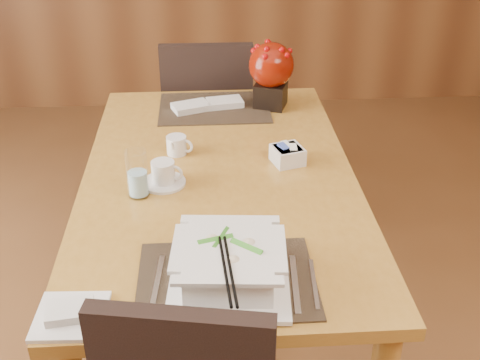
{
  "coord_description": "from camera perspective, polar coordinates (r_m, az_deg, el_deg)",
  "views": [
    {
      "loc": [
        -0.04,
        -1.14,
        1.74
      ],
      "look_at": [
        0.05,
        0.35,
        0.87
      ],
      "focal_mm": 45.0,
      "sensor_mm": 36.0,
      "label": 1
    }
  ],
  "objects": [
    {
      "name": "dining_table",
      "position": [
        2.05,
        -1.95,
        -1.8
      ],
      "size": [
        0.9,
        1.5,
        0.75
      ],
      "color": "#AA792F",
      "rests_on": "ground"
    },
    {
      "name": "placemat_near",
      "position": [
        1.54,
        -1.27,
        -9.44
      ],
      "size": [
        0.45,
        0.33,
        0.01
      ],
      "primitive_type": "cube",
      "color": "black",
      "rests_on": "dining_table"
    },
    {
      "name": "placemat_far",
      "position": [
        2.49,
        -2.45,
        6.86
      ],
      "size": [
        0.45,
        0.33,
        0.01
      ],
      "primitive_type": "cube",
      "color": "black",
      "rests_on": "dining_table"
    },
    {
      "name": "soup_setting",
      "position": [
        1.49,
        -1.05,
        -8.21
      ],
      "size": [
        0.32,
        0.32,
        0.12
      ],
      "rotation": [
        0.0,
        0.0,
        -0.08
      ],
      "color": "silver",
      "rests_on": "dining_table"
    },
    {
      "name": "coffee_cup",
      "position": [
        1.94,
        -7.28,
        0.52
      ],
      "size": [
        0.14,
        0.14,
        0.08
      ],
      "rotation": [
        0.0,
        0.0,
        -0.33
      ],
      "color": "silver",
      "rests_on": "dining_table"
    },
    {
      "name": "water_glass",
      "position": [
        1.87,
        -9.72,
        0.59
      ],
      "size": [
        0.08,
        0.08,
        0.15
      ],
      "primitive_type": "cylinder",
      "rotation": [
        0.0,
        0.0,
        0.29
      ],
      "color": "silver",
      "rests_on": "dining_table"
    },
    {
      "name": "creamer_jug",
      "position": [
        2.13,
        -6.04,
        3.31
      ],
      "size": [
        0.12,
        0.12,
        0.07
      ],
      "primitive_type": null,
      "rotation": [
        0.0,
        0.0,
        -0.42
      ],
      "color": "silver",
      "rests_on": "dining_table"
    },
    {
      "name": "sugar_caddy",
      "position": [
        2.06,
        4.53,
        2.38
      ],
      "size": [
        0.12,
        0.12,
        0.06
      ],
      "primitive_type": "cube",
      "rotation": [
        0.0,
        0.0,
        0.3
      ],
      "color": "silver",
      "rests_on": "dining_table"
    },
    {
      "name": "berry_decor",
      "position": [
        2.46,
        2.97,
        10.28
      ],
      "size": [
        0.18,
        0.18,
        0.27
      ],
      "rotation": [
        0.0,
        0.0,
        -0.32
      ],
      "color": "black",
      "rests_on": "dining_table"
    },
    {
      "name": "napkins_far",
      "position": [
        2.48,
        -2.83,
        7.18
      ],
      "size": [
        0.3,
        0.17,
        0.03
      ],
      "primitive_type": null,
      "rotation": [
        0.0,
        0.0,
        0.25
      ],
      "color": "silver",
      "rests_on": "dining_table"
    },
    {
      "name": "bread_plate",
      "position": [
        1.49,
        -15.75,
        -12.32
      ],
      "size": [
        0.17,
        0.17,
        0.01
      ],
      "primitive_type": "cube",
      "rotation": [
        0.0,
        0.0,
        -0.04
      ],
      "color": "silver",
      "rests_on": "dining_table"
    },
    {
      "name": "far_chair",
      "position": [
        2.94,
        -3.05,
        5.8
      ],
      "size": [
        0.44,
        0.44,
        0.93
      ],
      "rotation": [
        0.0,
        0.0,
        3.13
      ],
      "color": "black",
      "rests_on": "ground"
    }
  ]
}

